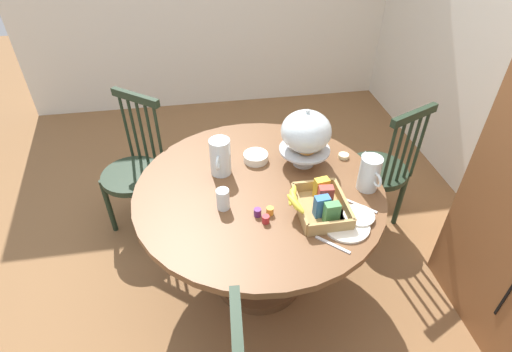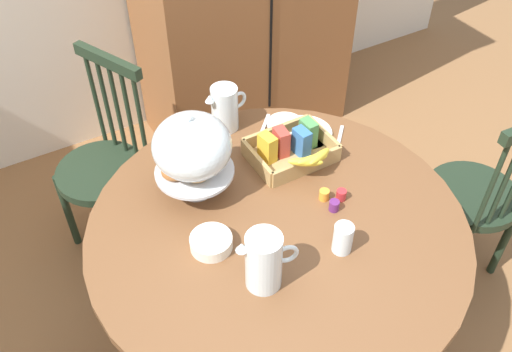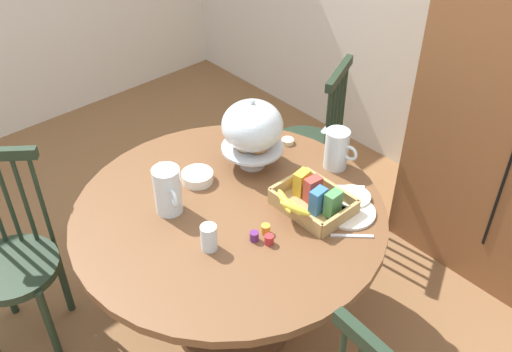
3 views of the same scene
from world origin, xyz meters
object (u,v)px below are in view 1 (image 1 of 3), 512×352
milk_pitcher (220,158)px  drinking_glass (223,199)px  windsor_chair_facing_door (380,172)px  cereal_bowl (256,157)px  cereal_basket (320,204)px  butter_dish (344,156)px  orange_juice_pitcher (369,175)px  china_plate_large (346,226)px  dining_table (259,214)px  china_plate_small (359,215)px  windsor_chair_near_window (135,173)px  pastry_stand_with_dome (306,134)px

milk_pitcher → drinking_glass: size_ratio=1.89×
windsor_chair_facing_door → cereal_bowl: (0.13, -0.86, 0.31)m
cereal_basket → butter_dish: (-0.41, 0.27, -0.04)m
orange_juice_pitcher → china_plate_large: bearing=-38.1°
dining_table → butter_dish: 0.59m
orange_juice_pitcher → drinking_glass: orange_juice_pitcher is taller
orange_juice_pitcher → china_plate_large: (0.25, -0.20, -0.08)m
china_plate_large → butter_dish: (-0.53, 0.17, 0.01)m
cereal_bowl → butter_dish: 0.51m
windsor_chair_facing_door → milk_pitcher: bearing=-79.2°
milk_pitcher → china_plate_small: (0.46, 0.62, -0.08)m
dining_table → drinking_glass: drinking_glass is taller
butter_dish → drinking_glass: bearing=-66.8°
dining_table → butter_dish: (-0.19, 0.52, 0.20)m
windsor_chair_near_window → windsor_chair_facing_door: 1.63m
dining_table → cereal_basket: (0.22, 0.26, 0.24)m
dining_table → cereal_bowl: cereal_bowl is taller
milk_pitcher → cereal_basket: 0.59m
china_plate_large → cereal_bowl: 0.67m
windsor_chair_near_window → orange_juice_pitcher: windsor_chair_near_window is taller
milk_pitcher → drinking_glass: bearing=-3.2°
windsor_chair_facing_door → milk_pitcher: windsor_chair_facing_door is taller
cereal_basket → cereal_bowl: (-0.46, -0.24, -0.02)m
pastry_stand_with_dome → china_plate_large: (0.52, 0.07, -0.19)m
windsor_chair_near_window → butter_dish: 1.36m
windsor_chair_near_window → milk_pitcher: 0.81m
drinking_glass → butter_dish: (-0.31, 0.72, -0.04)m
cereal_basket → cereal_bowl: cereal_basket is taller
pastry_stand_with_dome → milk_pitcher: pastry_stand_with_dome is taller
orange_juice_pitcher → china_plate_large: orange_juice_pitcher is taller
dining_table → china_plate_large: bearing=45.9°
dining_table → orange_juice_pitcher: orange_juice_pitcher is taller
milk_pitcher → china_plate_small: milk_pitcher is taller
cereal_basket → china_plate_small: (0.08, 0.17, -0.03)m
china_plate_large → drinking_glass: bearing=-112.0°
orange_juice_pitcher → china_plate_large: size_ratio=0.87×
butter_dish → orange_juice_pitcher: bearing=6.2°
milk_pitcher → china_plate_large: (0.51, 0.54, -0.09)m
windsor_chair_near_window → butter_dish: (0.43, 1.26, 0.30)m
milk_pitcher → butter_dish: size_ratio=3.47×
drinking_glass → cereal_basket: bearing=77.5°
windsor_chair_near_window → china_plate_small: size_ratio=6.50×
windsor_chair_near_window → cereal_bowl: size_ratio=6.96×
dining_table → windsor_chair_near_window: 0.96m
pastry_stand_with_dome → china_plate_small: bearing=17.6°
butter_dish → cereal_bowl: bearing=-96.1°
cereal_basket → cereal_bowl: bearing=-153.0°
windsor_chair_near_window → china_plate_large: size_ratio=4.43×
china_plate_small → china_plate_large: bearing=-59.7°
pastry_stand_with_dome → drinking_glass: 0.58m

